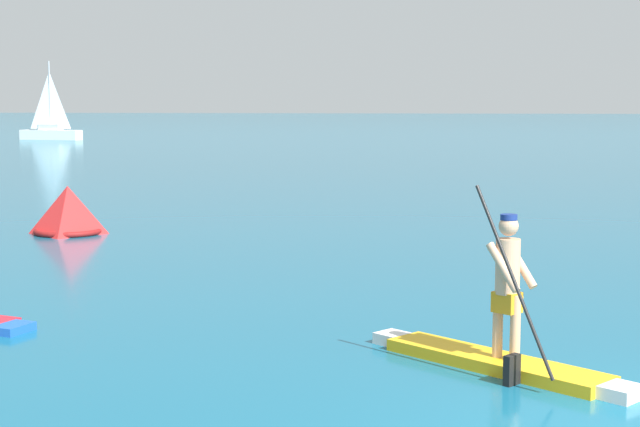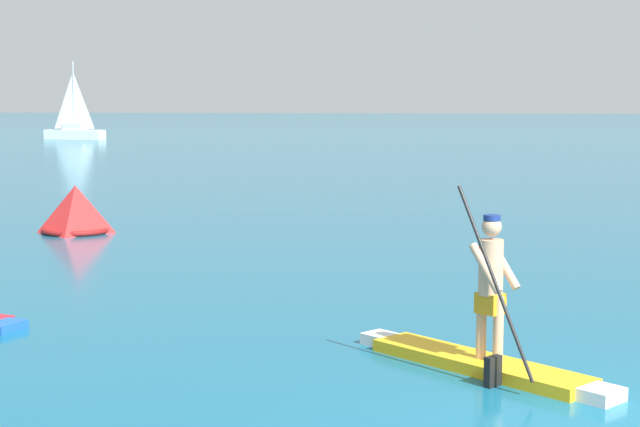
% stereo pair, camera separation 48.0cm
% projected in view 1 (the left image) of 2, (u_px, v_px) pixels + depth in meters
% --- Properties ---
extents(paddleboarder_mid_center, '(2.85, 2.33, 2.02)m').
position_uv_depth(paddleboarder_mid_center, '(500.00, 339.00, 10.46)').
color(paddleboarder_mid_center, yellow).
rests_on(paddleboarder_mid_center, ground).
extents(race_marker_buoy, '(1.49, 1.49, 1.04)m').
position_uv_depth(race_marker_buoy, '(68.00, 213.00, 21.21)').
color(race_marker_buoy, red).
rests_on(race_marker_buoy, ground).
extents(sailboat_left_horizon, '(4.87, 1.79, 5.80)m').
position_uv_depth(sailboat_left_horizon, '(51.00, 128.00, 72.60)').
color(sailboat_left_horizon, white).
rests_on(sailboat_left_horizon, ground).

